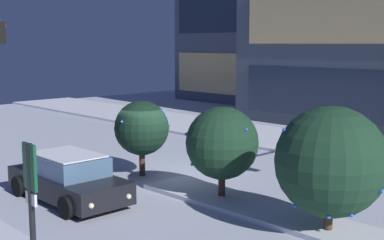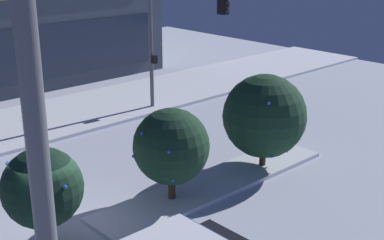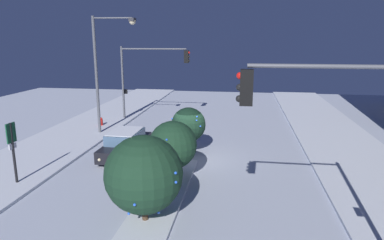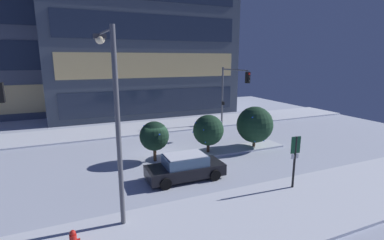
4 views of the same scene
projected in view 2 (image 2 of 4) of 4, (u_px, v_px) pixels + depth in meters
ground at (60, 238)px, 14.19m from camera, size 52.00×52.00×0.00m
median_strip at (216, 183)px, 17.25m from camera, size 9.00×1.80×0.14m
traffic_light_corner_far_right at (178, 23)px, 22.47m from camera, size 0.32×4.86×6.14m
street_lamp_arched at (0, 177)px, 5.30m from camera, size 0.57×3.01×8.20m
decorated_tree_median at (264, 116)px, 17.94m from camera, size 2.84×2.84×3.34m
decorated_tree_left_of_median at (42, 188)px, 13.00m from camera, size 2.02×2.02×2.81m
decorated_tree_right_of_median at (171, 146)px, 15.59m from camera, size 2.27×2.27×2.95m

